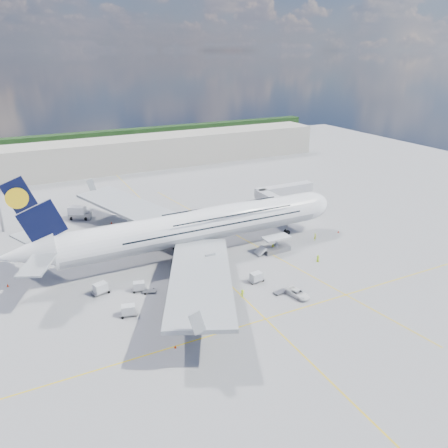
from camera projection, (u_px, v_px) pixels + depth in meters
name	position (u px, v px, depth m)	size (l,w,h in m)	color
ground	(216.00, 271.00, 93.40)	(300.00, 300.00, 0.00)	gray
taxi_line_main	(216.00, 271.00, 93.40)	(0.25, 220.00, 0.01)	#DBB80B
taxi_line_cross	(266.00, 319.00, 76.80)	(120.00, 0.25, 0.01)	#DBB80B
taxi_line_diag	(250.00, 242.00, 107.55)	(0.25, 100.00, 0.01)	#DBB80B
airliner	(198.00, 226.00, 99.26)	(77.26, 79.15, 23.71)	white
jet_bridge	(280.00, 195.00, 120.71)	(18.80, 12.10, 8.50)	#B7B7BC
cargo_loader	(275.00, 246.00, 102.37)	(8.53, 3.20, 3.67)	silver
terminal	(110.00, 155.00, 169.99)	(180.00, 16.00, 12.00)	#B2AD9E
tree_line	(168.00, 134.00, 224.80)	(160.00, 6.00, 8.00)	#193814
dolly_row_a	(101.00, 288.00, 84.53)	(3.78, 2.73, 2.15)	gray
dolly_row_b	(139.00, 286.00, 85.54)	(3.26, 2.26, 1.88)	gray
dolly_row_c	(149.00, 291.00, 85.21)	(2.92, 2.21, 0.38)	gray
dolly_back	(128.00, 310.00, 77.50)	(3.50, 2.44, 2.01)	gray
dolly_nose_far	(280.00, 292.00, 84.88)	(2.91, 1.89, 0.40)	gray
dolly_nose_near	(256.00, 277.00, 88.82)	(3.33, 2.01, 2.01)	gray
baggage_tug	(204.00, 301.00, 81.15)	(2.76, 1.62, 1.62)	white
catering_truck_inner	(123.00, 239.00, 104.64)	(7.57, 5.26, 4.17)	gray
catering_truck_outer	(80.00, 213.00, 121.82)	(6.82, 5.08, 3.75)	gray
service_van	(298.00, 293.00, 83.57)	(2.37, 5.14, 1.43)	white
crew_nose	(315.00, 237.00, 108.34)	(0.68, 0.45, 1.87)	#C9DE17
crew_loader	(273.00, 248.00, 102.57)	(0.86, 0.67, 1.76)	#F0FF1A
crew_wing	(212.00, 286.00, 85.74)	(1.12, 0.47, 1.91)	#C5EE19
crew_van	(318.00, 258.00, 97.32)	(0.81, 0.53, 1.66)	#CDFF1A
crew_tug	(242.00, 294.00, 83.19)	(1.08, 0.62, 1.67)	#D2F519
cone_nose	(338.00, 232.00, 113.24)	(0.42, 0.42, 0.54)	#FA380D
cone_wing_left_inner	(130.00, 250.00, 102.93)	(0.43, 0.43, 0.55)	#FA380D
cone_wing_left_outer	(111.00, 223.00, 119.18)	(0.42, 0.42, 0.53)	#FA380D
cone_wing_right_inner	(198.00, 279.00, 89.75)	(0.49, 0.49, 0.62)	#FA380D
cone_wing_right_outer	(175.00, 347.00, 69.26)	(0.41, 0.41, 0.52)	#FA380D
cone_tail	(8.00, 285.00, 87.27)	(0.48, 0.48, 0.60)	#FA380D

